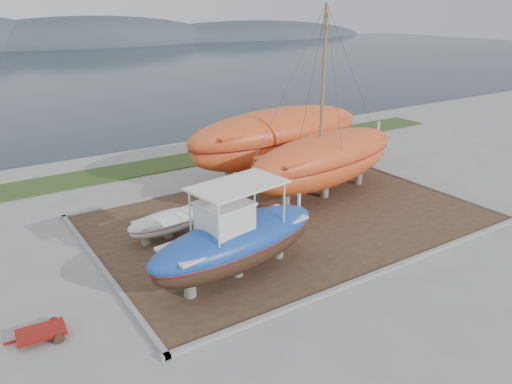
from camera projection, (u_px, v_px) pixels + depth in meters
ground at (347, 251)px, 20.98m from camera, size 140.00×140.00×0.00m
dirt_patch at (290, 219)px, 24.10m from camera, size 18.00×12.00×0.06m
curb_frame at (290, 218)px, 24.08m from camera, size 18.60×12.60×0.15m
grass_strip at (185, 160)px, 33.08m from camera, size 44.00×3.00×0.08m
sea at (28, 73)px, 75.69m from camera, size 260.00×100.00×0.04m
blue_caique at (237, 231)px, 18.41m from camera, size 7.86×3.53×3.66m
white_dinghy at (167, 225)px, 21.99m from camera, size 3.89×1.83×1.13m
orange_sailboat at (329, 106)px, 25.08m from camera, size 10.95×4.92×9.74m
orange_bare_hull at (278, 144)px, 29.25m from camera, size 12.37×4.47×3.98m
red_trailer at (41, 335)px, 15.45m from camera, size 2.22×1.23×0.30m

